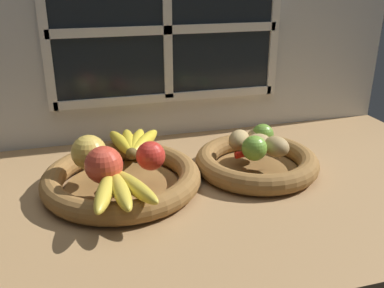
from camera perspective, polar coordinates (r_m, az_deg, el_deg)
name	(u,v)px	position (r cm, az deg, el deg)	size (l,w,h in cm)	color
ground_plane	(196,181)	(104.38, 0.49, -4.91)	(140.00, 90.00, 3.00)	#9E774C
back_wall	(166,40)	(123.17, -3.50, 13.65)	(140.00, 4.60, 55.00)	silver
fruit_bowl_left	(122,179)	(98.07, -9.34, -4.61)	(35.81, 35.81, 4.97)	brown
fruit_bowl_right	(257,162)	(106.14, 8.60, -2.41)	(30.14, 30.14, 4.97)	brown
apple_red_right	(151,156)	(94.22, -5.54, -1.58)	(6.51, 6.51, 6.51)	red
apple_golden_left	(89,152)	(96.62, -13.58, -1.08)	(7.81, 7.81, 7.81)	gold
apple_red_front	(104,165)	(89.61, -11.68, -2.75)	(7.92, 7.92, 7.92)	#CC422D
banana_bunch_front	(119,188)	(84.92, -9.66, -5.80)	(14.00, 18.56, 3.28)	gold
banana_bunch_back	(133,142)	(106.78, -7.90, 0.25)	(14.32, 17.14, 3.14)	gold
potato_small	(276,147)	(102.81, 11.17, -0.34)	(6.74, 5.52, 4.83)	#A38451
potato_large	(258,143)	(104.19, 8.76, 0.09)	(6.93, 5.06, 4.67)	#A38451
potato_oblong	(239,140)	(105.17, 6.30, 0.53)	(6.78, 4.95, 4.99)	tan
potato_back	(258,137)	(108.87, 8.77, 0.95)	(6.73, 5.38, 4.24)	#A38451
lime_near	(254,148)	(99.59, 8.32, -0.56)	(5.90, 5.90, 5.90)	#6B9E33
lime_far	(263,135)	(108.61, 9.40, 1.23)	(5.55, 5.55, 5.55)	olive
chili_pepper	(262,152)	(103.43, 9.36, -1.00)	(1.73, 1.73, 13.90)	red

